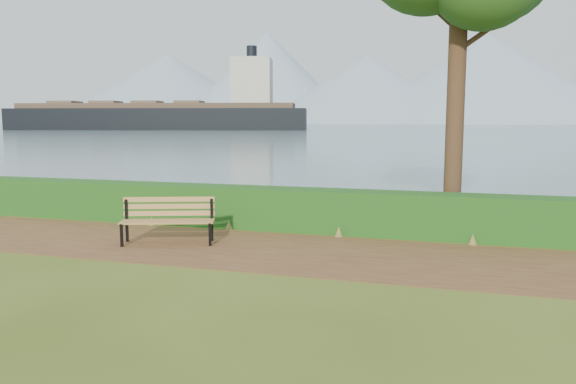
% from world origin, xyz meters
% --- Properties ---
extents(ground, '(140.00, 140.00, 0.00)m').
position_xyz_m(ground, '(0.00, 0.00, 0.00)').
color(ground, '#435418').
rests_on(ground, ground).
extents(path, '(40.00, 3.40, 0.01)m').
position_xyz_m(path, '(0.00, 0.30, 0.01)').
color(path, '#4F311B').
rests_on(path, ground).
extents(hedge, '(32.00, 0.85, 1.00)m').
position_xyz_m(hedge, '(0.00, 2.60, 0.50)').
color(hedge, '#154313').
rests_on(hedge, ground).
extents(water, '(700.00, 510.00, 0.00)m').
position_xyz_m(water, '(0.00, 260.00, 0.01)').
color(water, '#486474').
rests_on(water, ground).
extents(mountains, '(585.00, 190.00, 70.00)m').
position_xyz_m(mountains, '(-9.17, 406.05, 27.70)').
color(mountains, '#8297AE').
rests_on(mountains, ground).
extents(bench, '(2.04, 1.20, 0.99)m').
position_xyz_m(bench, '(-1.79, 0.35, 0.57)').
color(bench, black).
rests_on(bench, ground).
extents(cargo_ship, '(78.07, 29.63, 23.48)m').
position_xyz_m(cargo_ship, '(-68.50, 121.75, 3.50)').
color(cargo_ship, black).
rests_on(cargo_ship, ground).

